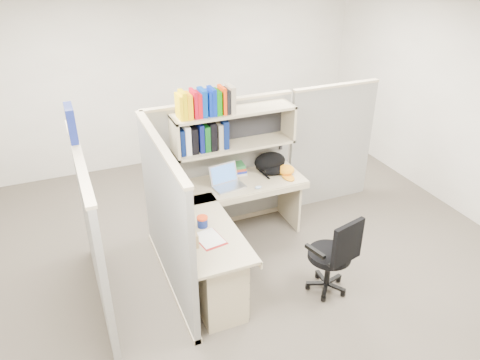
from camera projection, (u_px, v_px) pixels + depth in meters
name	position (u px, v px, depth m)	size (l,w,h in m)	color
ground	(250.00, 263.00, 5.26)	(6.00, 6.00, 0.00)	#3C362E
room_shell	(251.00, 129.00, 4.49)	(6.00, 6.00, 6.00)	#BAB3A8
cubicle	(203.00, 180.00, 5.07)	(3.79, 1.84, 1.95)	slate
desk	(224.00, 254.00, 4.68)	(1.74, 1.75, 0.73)	tan
laptop	(228.00, 177.00, 5.24)	(0.34, 0.34, 0.25)	#B5B4B9
backpack	(272.00, 163.00, 5.57)	(0.39, 0.30, 0.23)	black
orange_cap	(286.00, 170.00, 5.56)	(0.20, 0.23, 0.11)	orange
snack_canister	(202.00, 221.00, 4.58)	(0.11, 0.11, 0.11)	navy
tissue_box	(190.00, 236.00, 4.27)	(0.13, 0.13, 0.21)	tan
mouse	(258.00, 187.00, 5.26)	(0.08, 0.05, 0.03)	#94B1D3
paper_cup	(227.00, 177.00, 5.42)	(0.06, 0.06, 0.09)	white
book_stack	(237.00, 168.00, 5.60)	(0.18, 0.24, 0.12)	gray
loose_paper	(209.00, 238.00, 4.42)	(0.21, 0.28, 0.00)	white
task_chair	(331.00, 266.00, 4.69)	(0.52, 0.48, 0.92)	black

